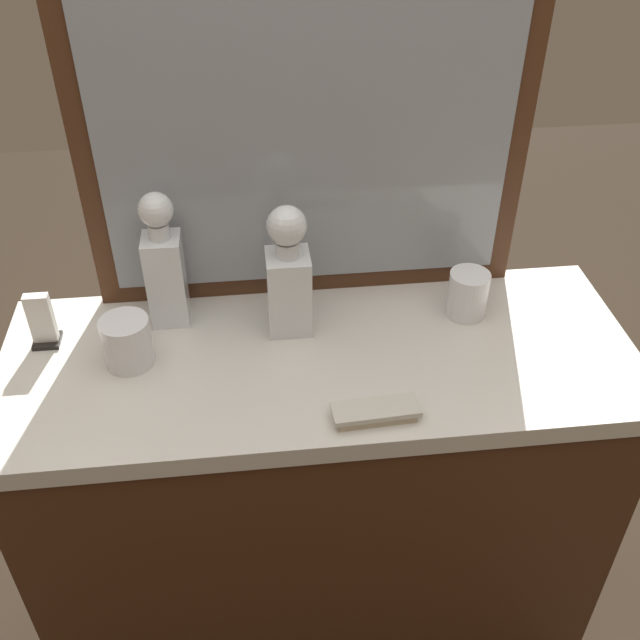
{
  "coord_description": "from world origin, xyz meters",
  "views": [
    {
      "loc": [
        -0.12,
        -1.05,
        1.79
      ],
      "look_at": [
        0.0,
        0.0,
        0.98
      ],
      "focal_mm": 41.46,
      "sensor_mm": 36.0,
      "label": 1
    }
  ],
  "objects": [
    {
      "name": "crystal_decanter_far_right",
      "position": [
        -0.28,
        0.14,
        1.01
      ],
      "size": [
        0.07,
        0.07,
        0.28
      ],
      "color": "white",
      "rests_on": "dresser"
    },
    {
      "name": "crystal_tumbler_far_left",
      "position": [
        0.3,
        0.09,
        0.94
      ],
      "size": [
        0.08,
        0.08,
        0.1
      ],
      "color": "white",
      "rests_on": "dresser"
    },
    {
      "name": "napkin_holder",
      "position": [
        -0.51,
        0.09,
        0.94
      ],
      "size": [
        0.05,
        0.05,
        0.11
      ],
      "color": "black",
      "rests_on": "dresser"
    },
    {
      "name": "crystal_tumbler_far_right",
      "position": [
        -0.35,
        0.02,
        0.94
      ],
      "size": [
        0.09,
        0.09,
        0.09
      ],
      "color": "white",
      "rests_on": "dresser"
    },
    {
      "name": "dresser",
      "position": [
        0.0,
        0.0,
        0.45
      ],
      "size": [
        1.2,
        0.47,
        0.9
      ],
      "color": "#472816",
      "rests_on": "ground_plane"
    },
    {
      "name": "ground_plane",
      "position": [
        0.0,
        0.0,
        0.0
      ],
      "size": [
        6.0,
        6.0,
        0.0
      ],
      "primitive_type": "plane",
      "color": "#2D2319"
    },
    {
      "name": "dresser_mirror",
      "position": [
        0.0,
        0.22,
        1.23
      ],
      "size": [
        0.85,
        0.03,
        0.66
      ],
      "color": "#472816",
      "rests_on": "dresser"
    },
    {
      "name": "crystal_decanter_rear",
      "position": [
        -0.05,
        0.09,
        1.0
      ],
      "size": [
        0.08,
        0.08,
        0.26
      ],
      "color": "white",
      "rests_on": "dresser"
    },
    {
      "name": "silver_brush_right",
      "position": [
        0.07,
        -0.18,
        0.91
      ],
      "size": [
        0.15,
        0.06,
        0.02
      ],
      "color": "#B7A88C",
      "rests_on": "dresser"
    }
  ]
}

